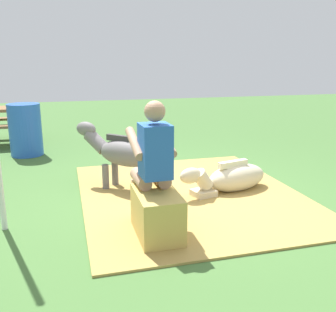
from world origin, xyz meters
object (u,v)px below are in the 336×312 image
at_px(pony_standing, 121,152).
at_px(water_barrel, 25,130).
at_px(pony_lying, 231,178).
at_px(person_seated, 152,161).
at_px(hay_bale, 157,215).

distance_m(pony_standing, water_barrel, 2.76).
xyz_separation_m(pony_standing, pony_lying, (-0.43, -1.39, -0.34)).
xyz_separation_m(person_seated, water_barrel, (3.67, 1.52, -0.27)).
xyz_separation_m(person_seated, pony_lying, (0.86, -1.26, -0.55)).
bearing_deg(person_seated, hay_bale, -178.52).
relative_size(hay_bale, person_seated, 0.52).
height_order(pony_standing, water_barrel, water_barrel).
bearing_deg(pony_standing, pony_lying, -107.09).
distance_m(person_seated, water_barrel, 3.99).
relative_size(hay_bale, pony_standing, 0.65).
relative_size(hay_bale, pony_lying, 0.51).
bearing_deg(hay_bale, water_barrel, 21.67).
distance_m(pony_standing, pony_lying, 1.50).
xyz_separation_m(hay_bale, pony_standing, (1.45, 0.14, 0.29)).
height_order(person_seated, pony_standing, person_seated).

